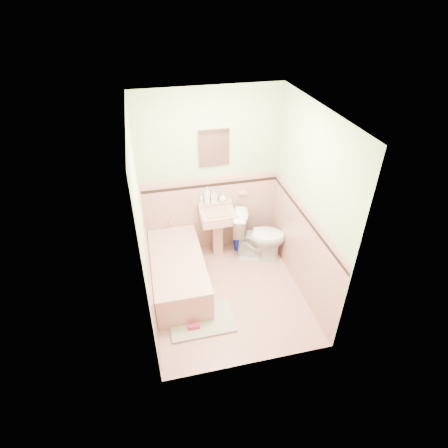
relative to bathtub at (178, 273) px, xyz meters
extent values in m
plane|color=tan|center=(0.63, -0.33, -0.23)|extent=(2.20, 2.20, 0.00)
plane|color=white|center=(0.63, -0.33, 2.27)|extent=(2.20, 2.20, 0.00)
plane|color=beige|center=(0.63, 0.77, 1.02)|extent=(2.50, 0.00, 2.50)
plane|color=beige|center=(0.63, -1.43, 1.02)|extent=(2.50, 0.00, 2.50)
plane|color=beige|center=(-0.37, -0.33, 1.02)|extent=(0.00, 2.50, 2.50)
plane|color=beige|center=(1.63, -0.33, 1.02)|extent=(0.00, 2.50, 2.50)
plane|color=tan|center=(0.63, 0.76, 0.38)|extent=(2.00, 0.00, 2.00)
plane|color=tan|center=(0.63, -1.42, 0.38)|extent=(2.00, 0.00, 2.00)
plane|color=tan|center=(-0.36, -0.33, 0.38)|extent=(0.00, 2.20, 2.20)
plane|color=tan|center=(1.62, -0.33, 0.38)|extent=(0.00, 2.20, 2.20)
plane|color=black|center=(0.63, 0.75, 0.90)|extent=(2.00, 0.00, 2.00)
plane|color=black|center=(0.63, -1.41, 0.90)|extent=(2.00, 0.00, 2.00)
plane|color=black|center=(-0.35, -0.33, 0.89)|extent=(0.00, 2.20, 2.20)
plane|color=black|center=(1.61, -0.33, 0.89)|extent=(0.00, 2.20, 2.20)
plane|color=tan|center=(0.63, 0.75, 0.99)|extent=(2.00, 0.00, 2.00)
plane|color=tan|center=(0.63, -1.41, 0.99)|extent=(2.00, 0.00, 2.00)
plane|color=tan|center=(-0.35, -0.33, 1.00)|extent=(0.00, 2.20, 2.20)
plane|color=tan|center=(1.61, -0.33, 1.00)|extent=(0.00, 2.20, 2.20)
cube|color=tan|center=(0.00, 0.00, 0.00)|extent=(0.70, 1.50, 0.45)
cylinder|color=silver|center=(0.00, 0.72, 0.41)|extent=(0.04, 0.12, 0.04)
cylinder|color=silver|center=(0.68, 0.67, 0.72)|extent=(0.02, 0.02, 0.10)
cube|color=white|center=(0.68, 0.74, 1.47)|extent=(0.38, 0.04, 0.48)
cube|color=tan|center=(1.10, 0.73, 0.72)|extent=(0.12, 0.07, 0.04)
imported|color=#B2B2B2|center=(0.56, 0.71, 0.76)|extent=(0.11, 0.11, 0.26)
imported|color=#B2B2B2|center=(0.66, 0.71, 0.73)|extent=(0.09, 0.10, 0.20)
imported|color=#B2B2B2|center=(0.79, 0.71, 0.70)|extent=(0.13, 0.13, 0.13)
cylinder|color=white|center=(0.48, 0.71, 0.69)|extent=(0.04, 0.04, 0.12)
imported|color=white|center=(1.28, 0.36, 0.16)|extent=(0.86, 0.66, 0.78)
cube|color=gray|center=(0.19, -0.71, -0.21)|extent=(0.81, 0.54, 0.03)
cube|color=#BF1E59|center=(0.08, -0.82, -0.17)|extent=(0.14, 0.07, 0.06)
camera|label=1|loc=(-0.22, -3.75, 3.37)|focal=28.87mm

